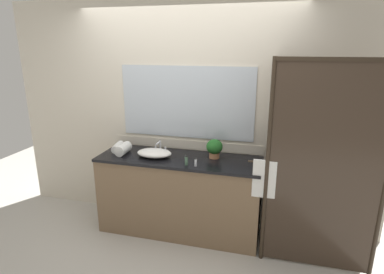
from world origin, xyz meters
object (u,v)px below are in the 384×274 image
(sink_basin, at_px, (154,153))
(amenity_bottle_body_wash, at_px, (186,160))
(potted_plant, at_px, (214,148))
(rolled_towel_near_edge, at_px, (118,147))
(faucet, at_px, (160,148))
(rolled_towel_middle, at_px, (123,149))
(amenity_bottle_conditioner, at_px, (196,162))

(sink_basin, height_order, amenity_bottle_body_wash, amenity_bottle_body_wash)
(sink_basin, height_order, potted_plant, potted_plant)
(sink_basin, xyz_separation_m, potted_plant, (0.65, 0.13, 0.07))
(amenity_bottle_body_wash, height_order, rolled_towel_near_edge, amenity_bottle_body_wash)
(faucet, bearing_deg, sink_basin, -90.00)
(amenity_bottle_body_wash, bearing_deg, sink_basin, 159.97)
(rolled_towel_near_edge, height_order, rolled_towel_middle, rolled_towel_middle)
(faucet, relative_size, amenity_bottle_conditioner, 1.92)
(amenity_bottle_conditioner, bearing_deg, sink_basin, 162.44)
(potted_plant, bearing_deg, amenity_bottle_body_wash, -129.67)
(faucet, xyz_separation_m, amenity_bottle_conditioner, (0.51, -0.34, -0.00))
(potted_plant, relative_size, rolled_towel_near_edge, 0.92)
(sink_basin, height_order, faucet, faucet)
(sink_basin, relative_size, rolled_towel_middle, 1.73)
(sink_basin, bearing_deg, rolled_towel_middle, -180.00)
(amenity_bottle_body_wash, distance_m, rolled_towel_near_edge, 0.93)
(faucet, xyz_separation_m, potted_plant, (0.65, -0.05, 0.07))
(faucet, bearing_deg, potted_plant, -4.10)
(potted_plant, bearing_deg, faucet, 175.90)
(sink_basin, xyz_separation_m, rolled_towel_middle, (-0.38, -0.00, 0.02))
(potted_plant, bearing_deg, amenity_bottle_conditioner, -114.44)
(rolled_towel_near_edge, bearing_deg, amenity_bottle_conditioner, -13.70)
(sink_basin, xyz_separation_m, amenity_bottle_body_wash, (0.41, -0.15, 0.01))
(sink_basin, bearing_deg, rolled_towel_near_edge, 170.52)
(rolled_towel_near_edge, xyz_separation_m, rolled_towel_middle, (0.11, -0.08, 0.01))
(rolled_towel_middle, bearing_deg, faucet, 25.67)
(potted_plant, height_order, rolled_towel_near_edge, potted_plant)
(amenity_bottle_conditioner, height_order, rolled_towel_near_edge, rolled_towel_near_edge)
(faucet, height_order, rolled_towel_middle, faucet)
(faucet, xyz_separation_m, rolled_towel_near_edge, (-0.49, -0.10, 0.00))
(faucet, xyz_separation_m, rolled_towel_middle, (-0.38, -0.18, 0.01))
(amenity_bottle_body_wash, xyz_separation_m, rolled_towel_near_edge, (-0.90, 0.23, -0.00))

